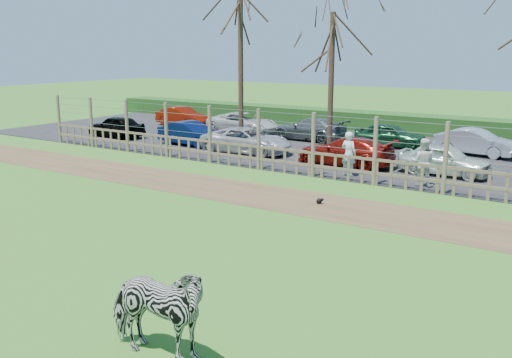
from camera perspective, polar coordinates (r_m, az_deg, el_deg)
The scene contains 21 objects.
ground at distance 15.78m, azimuth -8.08°, elevation -5.15°, with size 120.00×120.00×0.00m, color #548A2B.
dirt_strip at distance 19.24m, azimuth 0.79°, elevation -1.70°, with size 34.00×2.80×0.01m, color brown.
asphalt at distance 27.99m, azimuth 11.90°, elevation 2.69°, with size 44.00×13.00×0.04m, color #232326.
hedge at distance 34.46m, azimuth 16.28°, elevation 5.22°, with size 46.00×2.00×1.10m, color #1E4716.
fence at distance 22.02m, azimuth 5.71°, elevation 2.24°, with size 30.16×0.16×2.50m.
tree_left at distance 28.89m, azimuth -1.56°, elevation 14.42°, with size 4.80×4.80×7.88m.
tree_mid at distance 27.46m, azimuth 7.61°, elevation 12.83°, with size 4.80×4.80×6.83m.
zebra at distance 9.35m, azimuth -9.99°, elevation -12.89°, with size 0.88×1.94×1.64m, color gray.
visitor_a at distance 22.22m, azimuth 9.25°, elevation 2.49°, with size 0.63×0.41×1.72m, color silver.
visitor_b at distance 21.16m, azimuth 16.34°, elevation 1.61°, with size 0.84×0.65×1.72m, color silver.
crow at distance 18.36m, azimuth 6.36°, elevation -2.19°, with size 0.25×0.18×0.20m.
car_0 at distance 32.72m, azimuth -13.81°, elevation 5.14°, with size 1.42×3.52×1.20m, color black.
car_1 at distance 29.24m, azimuth -6.55°, elevation 4.54°, with size 1.27×3.64×1.20m, color #08194D.
car_2 at distance 26.82m, azimuth -0.95°, elevation 3.87°, with size 1.99×4.32×1.20m, color silver.
car_3 at distance 24.30m, azimuth 8.96°, elevation 2.76°, with size 1.68×4.13×1.20m, color maroon.
car_4 at distance 23.33m, azimuth 18.31°, elevation 1.84°, with size 1.42×3.52×1.20m, color silver.
car_7 at distance 36.67m, azimuth -7.41°, elevation 6.21°, with size 1.27×3.64×1.20m, color maroon.
car_8 at distance 33.20m, azimuth -1.32°, elevation 5.62°, with size 1.99×4.32×1.20m, color silver.
car_9 at distance 30.84m, azimuth 5.37°, elevation 5.00°, with size 1.68×4.13×1.20m, color #5B6461.
car_10 at distance 29.29m, azimuth 13.26°, elevation 4.29°, with size 1.42×3.52×1.20m, color #144425.
car_11 at distance 28.23m, azimuth 21.12°, elevation 3.45°, with size 1.27×3.64×1.20m, color #B3B9C7.
Camera 1 is at (10.02, -11.19, 4.86)m, focal length 40.00 mm.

